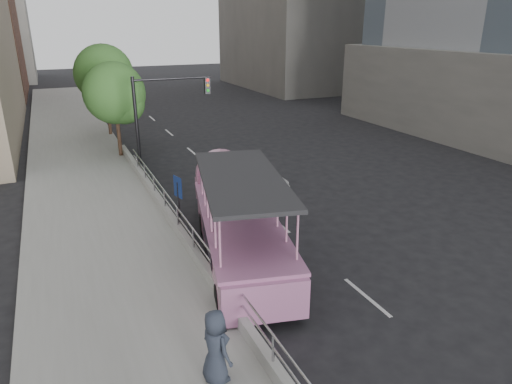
{
  "coord_description": "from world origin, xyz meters",
  "views": [
    {
      "loc": [
        -6.82,
        -11.3,
        7.68
      ],
      "look_at": [
        -0.67,
        2.38,
        2.13
      ],
      "focal_mm": 32.0,
      "sensor_mm": 36.0,
      "label": 1
    }
  ],
  "objects_px": {
    "duck_boat": "(236,219)",
    "traffic_signal": "(158,109)",
    "parking_sign": "(179,199)",
    "street_tree_near": "(117,96)",
    "car": "(259,175)",
    "pedestrian_far": "(216,347)",
    "street_tree_far": "(106,76)"
  },
  "relations": [
    {
      "from": "duck_boat",
      "to": "traffic_signal",
      "type": "height_order",
      "value": "traffic_signal"
    },
    {
      "from": "parking_sign",
      "to": "street_tree_near",
      "type": "xyz_separation_m",
      "value": [
        -0.31,
        11.72,
        2.25
      ]
    },
    {
      "from": "street_tree_near",
      "to": "parking_sign",
      "type": "bearing_deg",
      "value": -88.48
    },
    {
      "from": "car",
      "to": "street_tree_near",
      "type": "bearing_deg",
      "value": 115.79
    },
    {
      "from": "pedestrian_far",
      "to": "parking_sign",
      "type": "height_order",
      "value": "parking_sign"
    },
    {
      "from": "duck_boat",
      "to": "pedestrian_far",
      "type": "bearing_deg",
      "value": -115.54
    },
    {
      "from": "traffic_signal",
      "to": "street_tree_near",
      "type": "relative_size",
      "value": 0.91
    },
    {
      "from": "car",
      "to": "street_tree_far",
      "type": "relative_size",
      "value": 0.56
    },
    {
      "from": "car",
      "to": "traffic_signal",
      "type": "distance_m",
      "value": 6.4
    },
    {
      "from": "traffic_signal",
      "to": "street_tree_far",
      "type": "height_order",
      "value": "street_tree_far"
    },
    {
      "from": "parking_sign",
      "to": "street_tree_near",
      "type": "height_order",
      "value": "street_tree_near"
    },
    {
      "from": "pedestrian_far",
      "to": "parking_sign",
      "type": "bearing_deg",
      "value": -26.02
    },
    {
      "from": "duck_boat",
      "to": "street_tree_near",
      "type": "relative_size",
      "value": 1.73
    },
    {
      "from": "pedestrian_far",
      "to": "street_tree_far",
      "type": "bearing_deg",
      "value": -19.11
    },
    {
      "from": "duck_boat",
      "to": "car",
      "type": "height_order",
      "value": "duck_boat"
    },
    {
      "from": "pedestrian_far",
      "to": "traffic_signal",
      "type": "distance_m",
      "value": 16.53
    },
    {
      "from": "car",
      "to": "street_tree_far",
      "type": "height_order",
      "value": "street_tree_far"
    },
    {
      "from": "street_tree_near",
      "to": "street_tree_far",
      "type": "distance_m",
      "value": 6.02
    },
    {
      "from": "car",
      "to": "traffic_signal",
      "type": "height_order",
      "value": "traffic_signal"
    },
    {
      "from": "car",
      "to": "pedestrian_far",
      "type": "height_order",
      "value": "pedestrian_far"
    },
    {
      "from": "car",
      "to": "parking_sign",
      "type": "relative_size",
      "value": 1.48
    },
    {
      "from": "traffic_signal",
      "to": "street_tree_far",
      "type": "bearing_deg",
      "value": 98.43
    },
    {
      "from": "car",
      "to": "street_tree_near",
      "type": "height_order",
      "value": "street_tree_near"
    },
    {
      "from": "duck_boat",
      "to": "street_tree_near",
      "type": "bearing_deg",
      "value": 98.08
    },
    {
      "from": "duck_boat",
      "to": "street_tree_far",
      "type": "distance_m",
      "value": 19.76
    },
    {
      "from": "parking_sign",
      "to": "pedestrian_far",
      "type": "bearing_deg",
      "value": -99.66
    },
    {
      "from": "duck_boat",
      "to": "car",
      "type": "distance_m",
      "value": 6.82
    },
    {
      "from": "car",
      "to": "pedestrian_far",
      "type": "xyz_separation_m",
      "value": [
        -6.49,
        -11.94,
        0.56
      ]
    },
    {
      "from": "duck_boat",
      "to": "street_tree_far",
      "type": "bearing_deg",
      "value": 95.02
    },
    {
      "from": "traffic_signal",
      "to": "duck_boat",
      "type": "bearing_deg",
      "value": -88.22
    },
    {
      "from": "parking_sign",
      "to": "traffic_signal",
      "type": "height_order",
      "value": "traffic_signal"
    },
    {
      "from": "duck_boat",
      "to": "parking_sign",
      "type": "bearing_deg",
      "value": 132.9
    }
  ]
}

